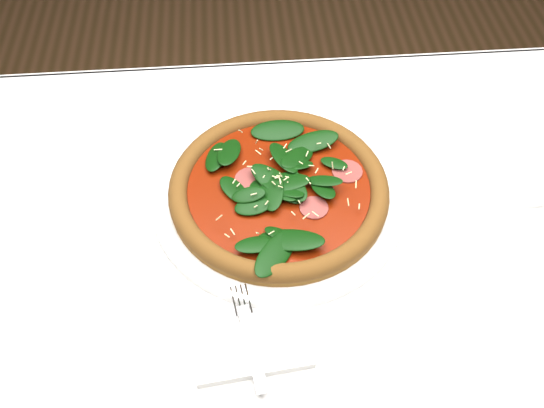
{
  "coord_description": "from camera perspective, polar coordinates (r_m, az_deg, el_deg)",
  "views": [
    {
      "loc": [
        -0.09,
        -0.46,
        1.42
      ],
      "look_at": [
        -0.05,
        0.06,
        0.77
      ],
      "focal_mm": 40.0,
      "sensor_mm": 36.0,
      "label": 1
    }
  ],
  "objects": [
    {
      "name": "plate",
      "position": [
        0.87,
        0.63,
        0.77
      ],
      "size": [
        0.36,
        0.36,
        0.02
      ],
      "color": "white",
      "rests_on": "dining_table"
    },
    {
      "name": "pizza",
      "position": [
        0.85,
        0.64,
        1.66
      ],
      "size": [
        0.35,
        0.35,
        0.04
      ],
      "rotation": [
        0.0,
        0.0,
        -0.14
      ],
      "color": "#956024",
      "rests_on": "plate"
    },
    {
      "name": "fork",
      "position": [
        0.74,
        -2.3,
        -11.61
      ],
      "size": [
        0.04,
        0.15,
        0.0
      ],
      "rotation": [
        0.0,
        0.0,
        0.15
      ],
      "color": "silver",
      "rests_on": "napkin"
    },
    {
      "name": "dining_table",
      "position": [
        0.91,
        3.59,
        -7.73
      ],
      "size": [
        1.21,
        0.81,
        0.75
      ],
      "color": "white",
      "rests_on": "ground"
    },
    {
      "name": "napkin",
      "position": [
        0.74,
        -1.85,
        -13.64
      ],
      "size": [
        0.14,
        0.08,
        0.01
      ],
      "primitive_type": "cube",
      "rotation": [
        0.0,
        0.0,
        0.11
      ],
      "color": "white",
      "rests_on": "dining_table"
    },
    {
      "name": "saucer_far",
      "position": [
        0.98,
        22.02,
        3.44
      ],
      "size": [
        0.16,
        0.16,
        0.01
      ],
      "color": "white",
      "rests_on": "dining_table"
    }
  ]
}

